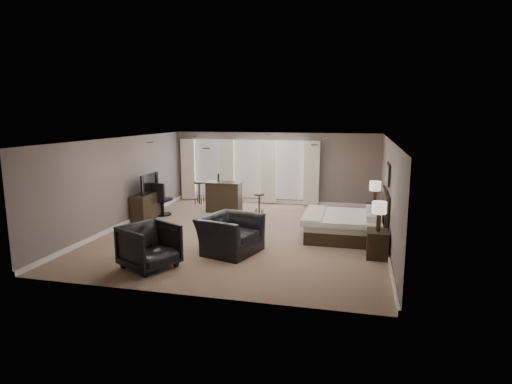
% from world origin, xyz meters
% --- Properties ---
extents(room, '(7.60, 8.60, 2.64)m').
position_xyz_m(room, '(0.00, 0.00, 1.30)').
color(room, '#886B56').
rests_on(room, ground).
extents(window_bay, '(5.25, 0.20, 2.30)m').
position_xyz_m(window_bay, '(-1.00, 4.11, 1.20)').
color(window_bay, silver).
rests_on(window_bay, room).
extents(bed, '(2.05, 1.96, 1.30)m').
position_xyz_m(bed, '(2.58, 0.19, 0.65)').
color(bed, silver).
rests_on(bed, ground).
extents(nightstand_near, '(0.47, 0.58, 0.63)m').
position_xyz_m(nightstand_near, '(3.47, -1.26, 0.32)').
color(nightstand_near, black).
rests_on(nightstand_near, ground).
extents(nightstand_far, '(0.49, 0.60, 0.65)m').
position_xyz_m(nightstand_far, '(3.47, 1.64, 0.33)').
color(nightstand_far, black).
rests_on(nightstand_far, ground).
extents(lamp_near, '(0.33, 0.33, 0.68)m').
position_xyz_m(lamp_near, '(3.47, -1.26, 0.97)').
color(lamp_near, beige).
rests_on(lamp_near, nightstand_near).
extents(lamp_far, '(0.33, 0.33, 0.69)m').
position_xyz_m(lamp_far, '(3.47, 1.64, 0.99)').
color(lamp_far, beige).
rests_on(lamp_far, nightstand_far).
extents(wall_art, '(0.04, 0.96, 0.56)m').
position_xyz_m(wall_art, '(3.70, 0.19, 1.75)').
color(wall_art, slate).
rests_on(wall_art, room).
extents(dresser, '(0.45, 1.41, 0.82)m').
position_xyz_m(dresser, '(-3.45, 0.93, 0.41)').
color(dresser, black).
rests_on(dresser, ground).
extents(tv, '(0.62, 1.08, 0.14)m').
position_xyz_m(tv, '(-3.45, 0.93, 0.89)').
color(tv, black).
rests_on(tv, dresser).
extents(armchair_near, '(1.24, 1.56, 1.19)m').
position_xyz_m(armchair_near, '(0.07, -1.69, 0.60)').
color(armchair_near, black).
rests_on(armchair_near, ground).
extents(armchair_far, '(1.31, 1.34, 1.05)m').
position_xyz_m(armchair_far, '(-1.29, -3.11, 0.53)').
color(armchair_far, black).
rests_on(armchair_far, ground).
extents(bar_counter, '(1.18, 0.61, 1.03)m').
position_xyz_m(bar_counter, '(-1.39, 2.41, 0.51)').
color(bar_counter, black).
rests_on(bar_counter, ground).
extents(bar_stool_left, '(0.46, 0.46, 0.82)m').
position_xyz_m(bar_stool_left, '(-2.69, 3.46, 0.41)').
color(bar_stool_left, black).
rests_on(bar_stool_left, ground).
extents(bar_stool_right, '(0.42, 0.42, 0.70)m').
position_xyz_m(bar_stool_right, '(-0.15, 2.27, 0.35)').
color(bar_stool_right, black).
rests_on(bar_stool_right, ground).
extents(desk_chair, '(0.63, 0.63, 1.10)m').
position_xyz_m(desk_chair, '(-3.20, 1.45, 0.55)').
color(desk_chair, black).
rests_on(desk_chair, ground).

